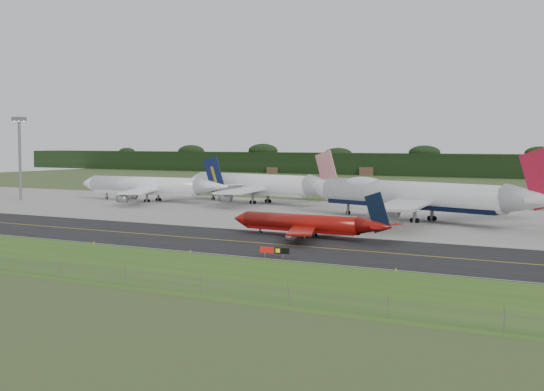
{
  "coord_description": "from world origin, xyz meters",
  "views": [
    {
      "loc": [
        70.72,
        -122.15,
        18.6
      ],
      "look_at": [
        -12.65,
        22.0,
        6.69
      ],
      "focal_mm": 50.0,
      "sensor_mm": 36.0,
      "label": 1
    }
  ],
  "objects": [
    {
      "name": "taxiway_sign",
      "position": [
        10.91,
        -17.99,
        1.19
      ],
      "size": [
        5.03,
        0.8,
        1.68
      ],
      "color": "slate",
      "rests_on": "ground"
    },
    {
      "name": "taxiway",
      "position": [
        0.0,
        -4.0,
        0.01
      ],
      "size": [
        400.0,
        32.0,
        0.02
      ],
      "primitive_type": "cube",
      "color": "black",
      "rests_on": "ground"
    },
    {
      "name": "jet_ba_747",
      "position": [
        12.3,
        47.05,
        5.92
      ],
      "size": [
        68.01,
        55.11,
        17.4
      ],
      "color": "silver",
      "rests_on": "ground"
    },
    {
      "name": "grass_verge",
      "position": [
        0.0,
        -35.0,
        0.01
      ],
      "size": [
        400.0,
        30.0,
        0.01
      ],
      "primitive_type": "cube",
      "color": "#325B1A",
      "rests_on": "ground"
    },
    {
      "name": "jet_star_tail",
      "position": [
        -45.92,
        72.3,
        5.43
      ],
      "size": [
        61.53,
        50.74,
        16.3
      ],
      "color": "white",
      "rests_on": "ground"
    },
    {
      "name": "edge_marker_center",
      "position": [
        -3.82,
        -20.5,
        0.25
      ],
      "size": [
        0.16,
        0.16,
        0.5
      ],
      "primitive_type": "cylinder",
      "color": "yellow",
      "rests_on": "ground"
    },
    {
      "name": "apron",
      "position": [
        0.0,
        51.0,
        0.01
      ],
      "size": [
        400.0,
        78.0,
        0.01
      ],
      "primitive_type": "cube",
      "color": "gray",
      "rests_on": "ground"
    },
    {
      "name": "edge_marker_left",
      "position": [
        -25.44,
        -20.5,
        0.25
      ],
      "size": [
        0.16,
        0.16,
        0.5
      ],
      "primitive_type": "cylinder",
      "color": "yellow",
      "rests_on": "ground"
    },
    {
      "name": "perimeter_fence",
      "position": [
        0.0,
        -48.0,
        1.1
      ],
      "size": [
        320.0,
        0.1,
        320.0
      ],
      "color": "slate",
      "rests_on": "ground"
    },
    {
      "name": "jet_red_737",
      "position": [
        3.92,
        7.89,
        2.61
      ],
      "size": [
        34.9,
        28.48,
        9.43
      ],
      "color": "maroon",
      "rests_on": "ground"
    },
    {
      "name": "jet_navy_gold",
      "position": [
        -78.26,
        61.43,
        4.69
      ],
      "size": [
        55.21,
        48.15,
        14.26
      ],
      "color": "white",
      "rests_on": "ground"
    },
    {
      "name": "taxiway_centreline",
      "position": [
        0.0,
        -4.0,
        0.03
      ],
      "size": [
        400.0,
        0.4,
        0.0
      ],
      "primitive_type": "cube",
      "color": "gold",
      "rests_on": "taxiway"
    },
    {
      "name": "taxiway_edge_line",
      "position": [
        0.0,
        -19.5,
        0.03
      ],
      "size": [
        400.0,
        0.25,
        0.0
      ],
      "primitive_type": "cube",
      "color": "silver",
      "rests_on": "taxiway"
    },
    {
      "name": "floodlight_mast",
      "position": [
        -119.63,
        46.4,
        18.17
      ],
      "size": [
        3.27,
        3.27,
        26.37
      ],
      "color": "slate",
      "rests_on": "ground"
    },
    {
      "name": "ground",
      "position": [
        0.0,
        0.0,
        0.0
      ],
      "size": [
        600.0,
        600.0,
        0.0
      ],
      "primitive_type": "plane",
      "color": "#35431F",
      "rests_on": "ground"
    },
    {
      "name": "edge_marker_right",
      "position": [
        32.39,
        -20.5,
        0.25
      ],
      "size": [
        0.16,
        0.16,
        0.5
      ],
      "primitive_type": "cylinder",
      "color": "yellow",
      "rests_on": "ground"
    }
  ]
}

